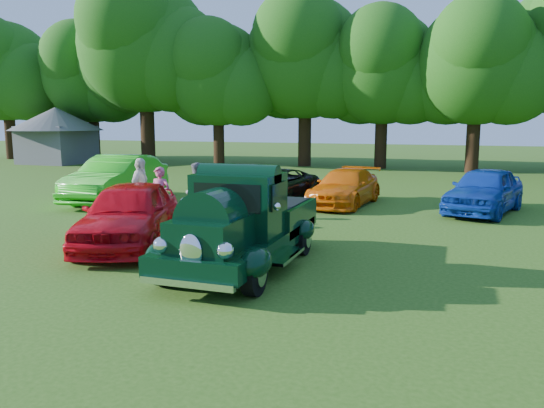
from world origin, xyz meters
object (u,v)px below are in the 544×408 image
(red_convertible, at_px, (129,214))
(back_car_black, at_px, (275,186))
(spectator_grey, at_px, (197,190))
(back_car_blue, at_px, (484,190))
(gazebo, at_px, (56,129))
(back_car_orange, at_px, (345,187))
(spectator_pink, at_px, (160,196))
(hero_pickup, at_px, (244,226))
(spectator_white, at_px, (141,190))
(back_car_lime, at_px, (117,179))

(red_convertible, xyz_separation_m, back_car_black, (0.98, 7.79, -0.18))
(red_convertible, distance_m, spectator_grey, 3.94)
(back_car_blue, relative_size, gazebo, 0.68)
(back_car_orange, distance_m, spectator_pink, 6.88)
(back_car_black, height_order, spectator_pink, spectator_pink)
(back_car_blue, distance_m, spectator_grey, 9.21)
(back_car_blue, relative_size, spectator_grey, 2.56)
(back_car_orange, bearing_deg, hero_pickup, -85.89)
(back_car_orange, relative_size, spectator_pink, 2.58)
(gazebo, bearing_deg, back_car_blue, -23.65)
(spectator_white, bearing_deg, back_car_black, -35.36)
(hero_pickup, xyz_separation_m, back_car_orange, (0.32, 8.65, -0.21))
(back_car_lime, relative_size, back_car_orange, 1.19)
(red_convertible, relative_size, spectator_white, 2.40)
(red_convertible, distance_m, back_car_blue, 11.24)
(spectator_white, relative_size, gazebo, 0.30)
(back_car_black, height_order, back_car_orange, back_car_orange)
(spectator_white, bearing_deg, hero_pickup, -136.00)
(red_convertible, height_order, back_car_orange, red_convertible)
(back_car_blue, bearing_deg, back_car_black, -163.53)
(hero_pickup, relative_size, gazebo, 0.78)
(back_car_orange, relative_size, back_car_blue, 0.99)
(back_car_lime, height_order, back_car_orange, back_car_lime)
(back_car_blue, bearing_deg, red_convertible, -119.63)
(hero_pickup, height_order, red_convertible, hero_pickup)
(red_convertible, xyz_separation_m, spectator_pink, (-0.62, 2.42, 0.07))
(spectator_white, xyz_separation_m, gazebo, (-17.83, 17.00, 1.46))
(back_car_lime, bearing_deg, spectator_grey, -30.90)
(back_car_orange, relative_size, spectator_white, 2.29)
(back_car_lime, distance_m, spectator_grey, 4.73)
(back_car_lime, bearing_deg, spectator_pink, -48.01)
(back_car_lime, height_order, spectator_grey, same)
(back_car_blue, height_order, spectator_pink, spectator_pink)
(back_car_blue, bearing_deg, back_car_lime, -154.82)
(back_car_black, height_order, spectator_white, spectator_white)
(back_car_blue, relative_size, spectator_white, 2.30)
(back_car_black, bearing_deg, back_car_orange, 12.17)
(spectator_white, bearing_deg, red_convertible, -161.04)
(back_car_lime, bearing_deg, red_convertible, -58.88)
(hero_pickup, height_order, spectator_white, hero_pickup)
(spectator_grey, bearing_deg, back_car_blue, 62.94)
(back_car_lime, bearing_deg, back_car_blue, 1.75)
(back_car_black, height_order, spectator_grey, spectator_grey)
(back_car_orange, bearing_deg, back_car_blue, 4.39)
(red_convertible, xyz_separation_m, spectator_white, (-1.48, 2.76, 0.17))
(back_car_black, height_order, back_car_blue, back_car_blue)
(back_car_black, xyz_separation_m, gazebo, (-20.30, 11.97, 1.80))
(red_convertible, xyz_separation_m, back_car_lime, (-4.53, 5.89, 0.08))
(back_car_lime, xyz_separation_m, spectator_pink, (3.91, -3.47, -0.01))
(spectator_pink, relative_size, spectator_grey, 0.99)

